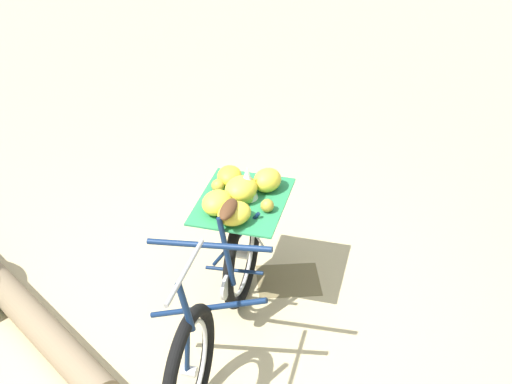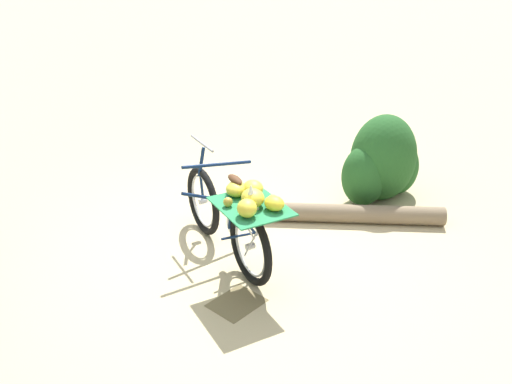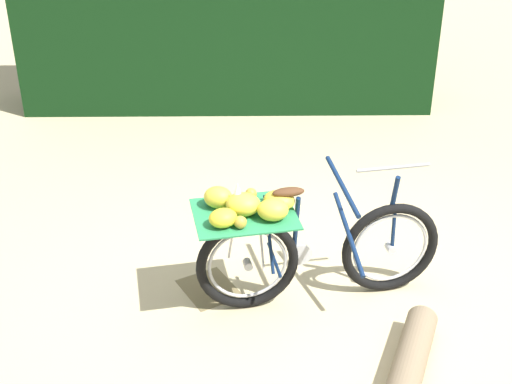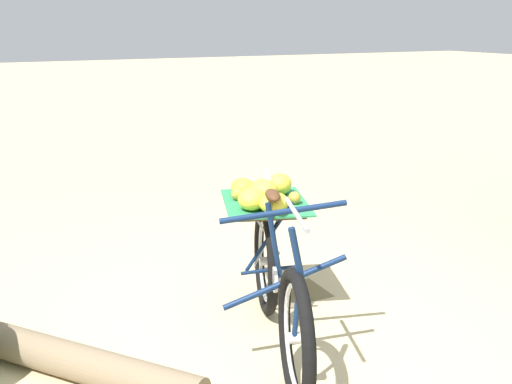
{
  "view_description": "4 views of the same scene",
  "coord_description": "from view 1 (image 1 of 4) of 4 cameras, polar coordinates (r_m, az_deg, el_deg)",
  "views": [
    {
      "loc": [
        0.02,
        3.07,
        3.19
      ],
      "look_at": [
        -0.24,
        -0.45,
        0.92
      ],
      "focal_mm": 48.75,
      "sensor_mm": 36.0,
      "label": 1
    },
    {
      "loc": [
        -3.21,
        -3.4,
        2.86
      ],
      "look_at": [
        -0.12,
        -0.59,
        0.9
      ],
      "focal_mm": 38.06,
      "sensor_mm": 36.0,
      "label": 2
    },
    {
      "loc": [
        3.42,
        -2.59,
        3.19
      ],
      "look_at": [
        -0.08,
        -0.53,
        0.97
      ],
      "focal_mm": 49.98,
      "sensor_mm": 36.0,
      "label": 3
    },
    {
      "loc": [
        1.63,
        2.85,
        1.93
      ],
      "look_at": [
        -0.05,
        -0.49,
        0.88
      ],
      "focal_mm": 42.66,
      "sensor_mm": 36.0,
      "label": 4
    }
  ],
  "objects": [
    {
      "name": "leaf_litter_patch",
      "position": [
        4.96,
        2.67,
        -7.23
      ],
      "size": [
        0.44,
        0.36,
        0.01
      ],
      "primitive_type": "cube",
      "color": "olive",
      "rests_on": "ground_plane"
    },
    {
      "name": "bicycle",
      "position": [
        4.23,
        -2.52,
        -6.37
      ],
      "size": [
        0.95,
        1.78,
        1.03
      ],
      "rotation": [
        0.0,
        0.0,
        1.24
      ],
      "color": "black",
      "rests_on": "ground_plane"
    },
    {
      "name": "fallen_log",
      "position": [
        4.93,
        -19.26,
        -8.27
      ],
      "size": [
        1.55,
        1.87,
        0.21
      ],
      "primitive_type": "cylinder",
      "rotation": [
        0.0,
        1.57,
        -0.9
      ],
      "color": "#7F6B51",
      "rests_on": "ground_plane"
    },
    {
      "name": "ground_plane",
      "position": [
        4.43,
        -2.71,
        -13.38
      ],
      "size": [
        60.0,
        60.0,
        0.0
      ],
      "primitive_type": "plane",
      "color": "#C6B284"
    }
  ]
}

